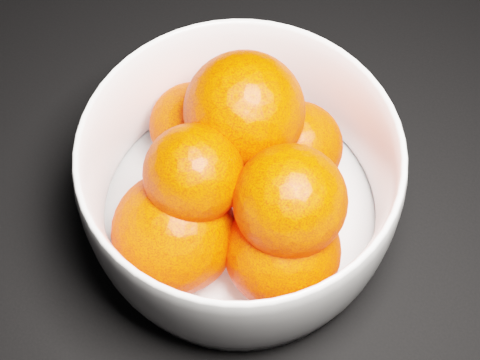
% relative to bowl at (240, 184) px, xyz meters
% --- Properties ---
extents(bowl, '(0.24, 0.24, 0.12)m').
position_rel_bowl_xyz_m(bowl, '(0.00, 0.00, 0.00)').
color(bowl, white).
rests_on(bowl, ground).
extents(orange_pile, '(0.19, 0.20, 0.14)m').
position_rel_bowl_xyz_m(orange_pile, '(0.00, -0.01, 0.01)').
color(orange_pile, '#F62900').
rests_on(orange_pile, bowl).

